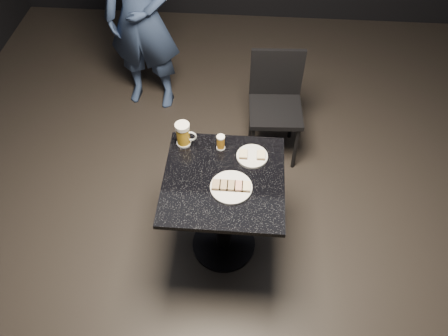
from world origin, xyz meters
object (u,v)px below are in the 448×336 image
at_px(plate_small, 252,156).
at_px(beer_tumbler, 221,142).
at_px(plate_large, 231,187).
at_px(chair, 275,100).
at_px(beer_mug, 183,134).
at_px(patron, 141,17).
at_px(table, 224,203).

bearing_deg(plate_small, beer_tumbler, 162.23).
height_order(plate_large, chair, chair).
xyz_separation_m(beer_mug, beer_tumbler, (0.23, -0.02, -0.03)).
xyz_separation_m(patron, beer_tumbler, (0.73, -1.27, -0.04)).
relative_size(patron, beer_tumbler, 17.05).
bearing_deg(chair, patron, 154.48).
relative_size(patron, beer_mug, 10.57).
distance_m(patron, beer_tumbler, 1.47).
xyz_separation_m(table, beer_mug, (-0.26, 0.26, 0.32)).
height_order(plate_large, beer_tumbler, beer_tumbler).
relative_size(plate_large, plate_small, 1.27).
bearing_deg(beer_mug, plate_small, -11.23).
bearing_deg(beer_tumbler, chair, 64.65).
distance_m(beer_tumbler, chair, 0.89).
xyz_separation_m(plate_large, beer_tumbler, (-0.08, 0.30, 0.04)).
relative_size(beer_tumbler, chair, 0.11).
relative_size(plate_small, beer_mug, 1.19).
distance_m(plate_small, patron, 1.62).
relative_size(plate_small, beer_tumbler, 1.91).
bearing_deg(patron, table, -56.82).
bearing_deg(plate_large, beer_mug, 133.57).
bearing_deg(table, beer_mug, 135.37).
height_order(plate_small, chair, chair).
bearing_deg(plate_large, chair, 75.50).
distance_m(patron, beer_mug, 1.35).
bearing_deg(beer_mug, chair, 51.39).
distance_m(plate_large, beer_mug, 0.46).
xyz_separation_m(beer_mug, chair, (0.58, 0.73, -0.33)).
relative_size(patron, chair, 1.92).
height_order(patron, chair, patron).
xyz_separation_m(table, beer_tumbler, (-0.04, 0.24, 0.29)).
relative_size(table, beer_mug, 4.75).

